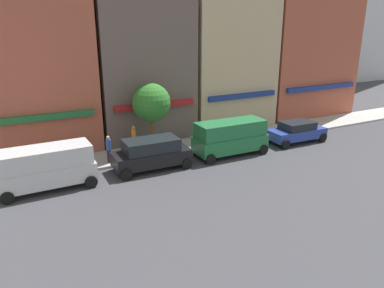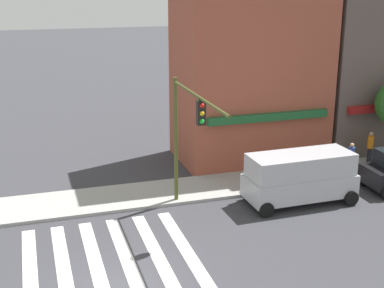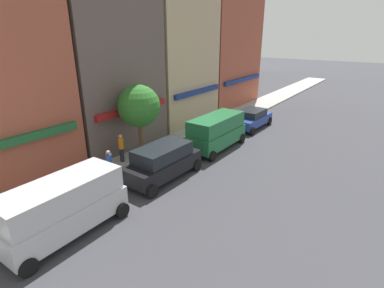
% 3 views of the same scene
% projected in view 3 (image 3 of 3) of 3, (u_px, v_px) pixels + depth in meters
% --- Properties ---
extents(storefront_row, '(32.36, 5.30, 13.81)m').
position_uv_depth(storefront_row, '(149.00, 53.00, 23.43)').
color(storefront_row, '#9E4C38').
rests_on(storefront_row, ground_plane).
extents(van_silver, '(5.04, 2.22, 2.34)m').
position_uv_depth(van_silver, '(63.00, 206.00, 11.83)').
color(van_silver, '#B7B7BC').
rests_on(van_silver, ground_plane).
extents(suv_black, '(4.74, 2.12, 1.94)m').
position_uv_depth(suv_black, '(163.00, 161.00, 16.54)').
color(suv_black, black).
rests_on(suv_black, ground_plane).
extents(van_green, '(5.02, 2.22, 2.34)m').
position_uv_depth(van_green, '(216.00, 131.00, 20.81)').
color(van_green, '#1E6638').
rests_on(van_green, ground_plane).
extents(sedan_blue, '(4.44, 2.02, 1.59)m').
position_uv_depth(sedan_blue, '(252.00, 118.00, 25.50)').
color(sedan_blue, navy).
rests_on(sedan_blue, ground_plane).
extents(pedestrian_orange_vest, '(0.32, 0.32, 1.77)m').
position_uv_depth(pedestrian_orange_vest, '(121.00, 147.00, 18.40)').
color(pedestrian_orange_vest, '#23232D').
rests_on(pedestrian_orange_vest, sidewalk_left).
extents(pedestrian_blue_shirt, '(0.32, 0.32, 1.77)m').
position_uv_depth(pedestrian_blue_shirt, '(109.00, 165.00, 15.95)').
color(pedestrian_blue_shirt, '#23232D').
rests_on(pedestrian_blue_shirt, sidewalk_left).
extents(street_tree, '(2.58, 2.58, 4.67)m').
position_uv_depth(street_tree, '(139.00, 106.00, 18.09)').
color(street_tree, brown).
rests_on(street_tree, sidewalk_left).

